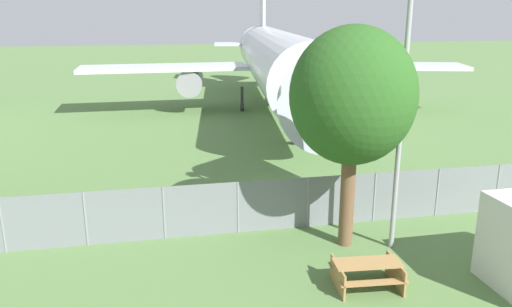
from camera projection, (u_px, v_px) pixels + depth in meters
name	position (u px, v px, depth m)	size (l,w,h in m)	color
perimeter_fence	(238.00, 207.00, 17.38)	(56.07, 0.07, 1.89)	gray
airplane	(277.00, 60.00, 37.58)	(29.91, 38.16, 12.71)	silver
picnic_bench_near_cabin	(367.00, 271.00, 14.03)	(1.99, 1.55, 0.76)	#A37A47
tree_near_hangar	(353.00, 97.00, 15.41)	(3.94, 3.94, 7.18)	brown
light_mast	(404.00, 80.00, 15.05)	(0.44, 0.44, 9.26)	#99999E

